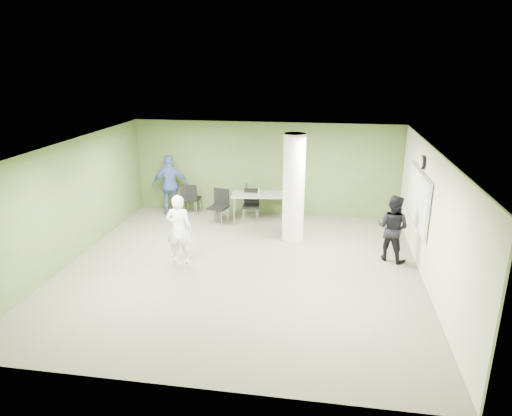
% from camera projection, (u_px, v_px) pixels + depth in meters
% --- Properties ---
extents(floor, '(8.00, 8.00, 0.00)m').
position_uv_depth(floor, '(241.00, 269.00, 10.38)').
color(floor, '#555643').
rests_on(floor, ground).
extents(ceiling, '(8.00, 8.00, 0.00)m').
position_uv_depth(ceiling, '(240.00, 147.00, 9.51)').
color(ceiling, white).
rests_on(ceiling, wall_back).
extents(wall_back, '(8.00, 2.80, 0.02)m').
position_uv_depth(wall_back, '(266.00, 169.00, 13.70)').
color(wall_back, '#495D2B').
rests_on(wall_back, floor).
extents(wall_left, '(0.02, 8.00, 2.80)m').
position_uv_depth(wall_left, '(71.00, 202.00, 10.55)').
color(wall_left, '#495D2B').
rests_on(wall_left, floor).
extents(wall_right_cream, '(0.02, 8.00, 2.80)m').
position_uv_depth(wall_right_cream, '(432.00, 220.00, 9.35)').
color(wall_right_cream, beige).
rests_on(wall_right_cream, floor).
extents(column, '(0.56, 0.56, 2.80)m').
position_uv_depth(column, '(294.00, 188.00, 11.67)').
color(column, silver).
rests_on(column, floor).
extents(whiteboard, '(0.05, 2.30, 1.30)m').
position_uv_depth(whiteboard, '(418.00, 198.00, 10.46)').
color(whiteboard, silver).
rests_on(whiteboard, wall_right_cream).
extents(wall_clock, '(0.06, 0.32, 0.32)m').
position_uv_depth(wall_clock, '(422.00, 162.00, 10.19)').
color(wall_clock, black).
rests_on(wall_clock, wall_right_cream).
extents(folding_table, '(1.79, 0.95, 1.07)m').
position_uv_depth(folding_table, '(261.00, 195.00, 13.26)').
color(folding_table, gray).
rests_on(folding_table, floor).
extents(wastebasket, '(0.25, 0.25, 0.28)m').
position_uv_depth(wastebasket, '(218.00, 215.00, 13.52)').
color(wastebasket, '#4C4C4C').
rests_on(wastebasket, floor).
extents(chair_back_left, '(0.59, 0.59, 0.94)m').
position_uv_depth(chair_back_left, '(188.00, 197.00, 13.91)').
color(chair_back_left, black).
rests_on(chair_back_left, floor).
extents(chair_back_right, '(0.49, 0.49, 0.96)m').
position_uv_depth(chair_back_right, '(191.00, 196.00, 13.88)').
color(chair_back_right, black).
rests_on(chair_back_right, floor).
extents(chair_table_left, '(0.60, 0.60, 1.00)m').
position_uv_depth(chair_table_left, '(220.00, 203.00, 13.13)').
color(chair_table_left, black).
rests_on(chair_table_left, floor).
extents(chair_table_right, '(0.49, 0.49, 0.94)m').
position_uv_depth(chair_table_right, '(251.00, 202.00, 13.33)').
color(chair_table_right, black).
rests_on(chair_table_right, floor).
extents(woman_white, '(0.62, 0.42, 1.65)m').
position_uv_depth(woman_white, '(179.00, 229.00, 10.46)').
color(woman_white, white).
rests_on(woman_white, floor).
extents(man_black, '(0.97, 0.91, 1.60)m').
position_uv_depth(man_black, '(393.00, 228.00, 10.63)').
color(man_black, black).
rests_on(man_black, floor).
extents(man_blue, '(1.16, 0.67, 1.86)m').
position_uv_depth(man_blue, '(171.00, 185.00, 13.70)').
color(man_blue, '#3A5491').
rests_on(man_blue, floor).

